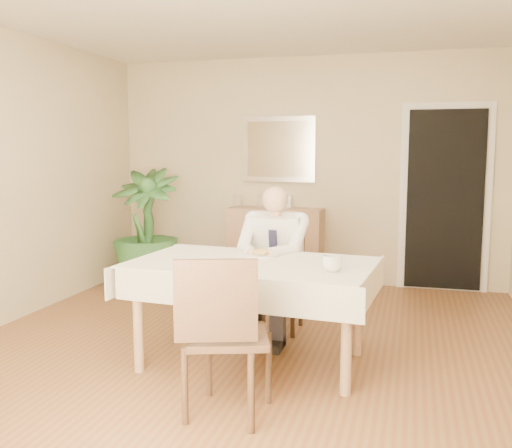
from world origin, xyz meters
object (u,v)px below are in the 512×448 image
(seated_man, at_px, (272,255))
(potted_palm, at_px, (146,228))
(chair_far, at_px, (280,275))
(chair_near, at_px, (223,328))
(sideboard, at_px, (275,246))
(dining_table, at_px, (252,273))
(coffee_mug, at_px, (332,264))

(seated_man, distance_m, potted_palm, 2.26)
(chair_far, bearing_deg, seated_man, -84.18)
(chair_near, xyz_separation_m, sideboard, (-0.52, 3.41, -0.11))
(dining_table, distance_m, coffee_mug, 0.64)
(coffee_mug, bearing_deg, sideboard, 110.90)
(dining_table, relative_size, seated_man, 1.44)
(dining_table, height_order, chair_near, chair_near)
(coffee_mug, bearing_deg, chair_near, -125.72)
(chair_near, distance_m, seated_man, 1.50)
(chair_near, xyz_separation_m, potted_palm, (-1.88, 2.85, 0.12))
(chair_near, bearing_deg, dining_table, 76.74)
(sideboard, distance_m, potted_palm, 1.49)
(dining_table, distance_m, chair_far, 0.90)
(coffee_mug, relative_size, potted_palm, 0.10)
(dining_table, xyz_separation_m, coffee_mug, (0.60, -0.18, 0.14))
(dining_table, height_order, coffee_mug, coffee_mug)
(coffee_mug, bearing_deg, seated_man, 127.53)
(chair_near, xyz_separation_m, coffee_mug, (0.51, 0.71, 0.26))
(sideboard, bearing_deg, chair_far, -74.00)
(coffee_mug, bearing_deg, dining_table, 162.98)
(dining_table, relative_size, potted_palm, 1.34)
(chair_near, distance_m, sideboard, 3.45)
(dining_table, bearing_deg, seated_man, 94.68)
(sideboard, bearing_deg, chair_near, -80.21)
(potted_palm, bearing_deg, seated_man, -37.14)
(chair_far, height_order, potted_palm, potted_palm)
(dining_table, bearing_deg, sideboard, 104.49)
(chair_far, height_order, coffee_mug, coffee_mug)
(seated_man, relative_size, sideboard, 1.14)
(seated_man, bearing_deg, dining_table, -90.00)
(dining_table, relative_size, sideboard, 1.64)
(sideboard, relative_size, potted_palm, 0.82)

